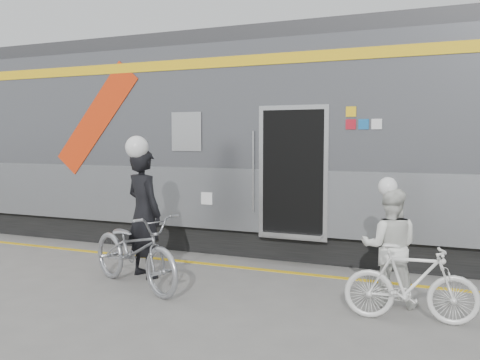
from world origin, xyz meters
The scene contains 9 objects.
ground centered at (0.00, 0.00, 0.00)m, with size 90.00×90.00×0.00m, color slate.
train centered at (-1.67, 4.19, 2.05)m, with size 24.00×3.17×4.10m.
safety_strip centered at (0.00, 2.15, 0.00)m, with size 24.00×0.12×0.01m, color yellow.
man centered at (-1.36, 1.09, 0.99)m, with size 0.72×0.47×1.98m, color black.
bicycle_left centered at (-1.16, 0.54, 0.54)m, with size 0.72×2.07×1.09m, color #A2A3A9.
woman centered at (2.27, 1.16, 0.75)m, with size 0.73×0.57×1.50m, color white.
bicycle_right centered at (2.57, 0.61, 0.45)m, with size 0.43×1.51×0.91m, color silver.
helmet_man centered at (-1.36, 1.09, 2.15)m, with size 0.34×0.34×0.34m, color white.
helmet_woman centered at (2.27, 1.16, 1.62)m, with size 0.24×0.24×0.24m, color white.
Camera 1 is at (2.95, -5.45, 2.13)m, focal length 38.00 mm.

